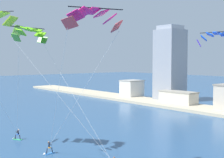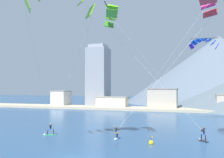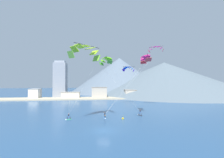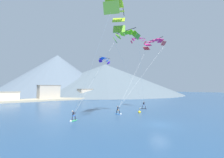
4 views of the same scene
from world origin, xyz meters
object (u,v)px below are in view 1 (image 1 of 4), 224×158
(kitesurfer_mid_center, at_px, (17,136))
(parafoil_kite_near_lead, at_px, (31,34))
(parafoil_kite_near_trail, at_px, (93,18))
(parafoil_kite_distant_low_drift, at_px, (217,37))
(kitesurfer_near_trail, at_px, (48,151))

(kitesurfer_mid_center, xyz_separation_m, parafoil_kite_near_lead, (9.86, -1.84, 14.76))
(parafoil_kite_near_lead, bearing_deg, parafoil_kite_near_trail, 8.02)
(parafoil_kite_near_lead, height_order, parafoil_kite_near_trail, parafoil_kite_near_trail)
(parafoil_kite_near_trail, relative_size, parafoil_kite_distant_low_drift, 2.87)
(kitesurfer_near_trail, relative_size, parafoil_kite_distant_low_drift, 0.32)
(kitesurfer_near_trail, relative_size, kitesurfer_mid_center, 1.04)
(parafoil_kite_near_trail, xyz_separation_m, parafoil_kite_distant_low_drift, (0.06, 21.18, -0.90))
(parafoil_kite_near_lead, relative_size, parafoil_kite_near_trail, 0.93)
(parafoil_kite_distant_low_drift, bearing_deg, kitesurfer_near_trail, -117.97)
(kitesurfer_near_trail, bearing_deg, parafoil_kite_near_trail, -3.04)
(kitesurfer_mid_center, height_order, parafoil_kite_near_trail, parafoil_kite_near_trail)
(kitesurfer_mid_center, bearing_deg, parafoil_kite_near_lead, -10.59)
(parafoil_kite_near_trail, height_order, parafoil_kite_distant_low_drift, parafoil_kite_near_trail)
(parafoil_kite_near_lead, distance_m, parafoil_kite_distant_low_drift, 25.11)
(kitesurfer_near_trail, height_order, parafoil_kite_near_lead, parafoil_kite_near_lead)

